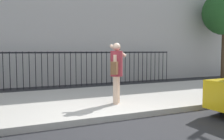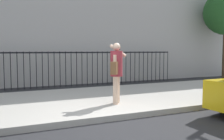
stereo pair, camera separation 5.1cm
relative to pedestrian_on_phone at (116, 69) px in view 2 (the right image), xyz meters
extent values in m
plane|color=#28282B|center=(-0.64, -1.11, -1.14)|extent=(60.00, 60.00, 0.00)
cube|color=#B2ADA3|center=(-0.64, 1.09, -1.06)|extent=(28.00, 4.40, 0.15)
cube|color=black|center=(-0.64, 4.79, 0.41)|extent=(12.00, 0.04, 0.06)
cylinder|color=black|center=(-2.81, 4.79, -0.34)|extent=(0.03, 0.03, 1.60)
cylinder|color=black|center=(-2.55, 4.79, -0.34)|extent=(0.03, 0.03, 1.60)
cylinder|color=black|center=(-2.30, 4.79, -0.34)|extent=(0.03, 0.03, 1.60)
cylinder|color=black|center=(-2.04, 4.79, -0.34)|extent=(0.03, 0.03, 1.60)
cylinder|color=black|center=(-1.79, 4.79, -0.34)|extent=(0.03, 0.03, 1.60)
cylinder|color=black|center=(-1.53, 4.79, -0.34)|extent=(0.03, 0.03, 1.60)
cylinder|color=black|center=(-1.28, 4.79, -0.34)|extent=(0.03, 0.03, 1.60)
cylinder|color=black|center=(-1.02, 4.79, -0.34)|extent=(0.03, 0.03, 1.60)
cylinder|color=black|center=(-0.77, 4.79, -0.34)|extent=(0.03, 0.03, 1.60)
cylinder|color=black|center=(-0.51, 4.79, -0.34)|extent=(0.03, 0.03, 1.60)
cylinder|color=black|center=(-0.25, 4.79, -0.34)|extent=(0.03, 0.03, 1.60)
cylinder|color=black|center=(0.00, 4.79, -0.34)|extent=(0.03, 0.03, 1.60)
cylinder|color=black|center=(0.26, 4.79, -0.34)|extent=(0.03, 0.03, 1.60)
cylinder|color=black|center=(0.51, 4.79, -0.34)|extent=(0.03, 0.03, 1.60)
cylinder|color=black|center=(0.77, 4.79, -0.34)|extent=(0.03, 0.03, 1.60)
cylinder|color=black|center=(1.02, 4.79, -0.34)|extent=(0.03, 0.03, 1.60)
cylinder|color=black|center=(1.28, 4.79, -0.34)|extent=(0.03, 0.03, 1.60)
cylinder|color=black|center=(1.53, 4.79, -0.34)|extent=(0.03, 0.03, 1.60)
cylinder|color=black|center=(1.79, 4.79, -0.34)|extent=(0.03, 0.03, 1.60)
cylinder|color=black|center=(2.04, 4.79, -0.34)|extent=(0.03, 0.03, 1.60)
cylinder|color=black|center=(2.30, 4.79, -0.34)|extent=(0.03, 0.03, 1.60)
cylinder|color=black|center=(2.55, 4.79, -0.34)|extent=(0.03, 0.03, 1.60)
cylinder|color=black|center=(2.81, 4.79, -0.34)|extent=(0.03, 0.03, 1.60)
cylinder|color=black|center=(3.06, 4.79, -0.34)|extent=(0.03, 0.03, 1.60)
cylinder|color=black|center=(3.32, 4.79, -0.34)|extent=(0.03, 0.03, 1.60)
cylinder|color=black|center=(3.58, 4.79, -0.34)|extent=(0.03, 0.03, 1.60)
cylinder|color=black|center=(3.83, 4.79, -0.34)|extent=(0.03, 0.03, 1.60)
cylinder|color=black|center=(4.09, 4.79, -0.34)|extent=(0.03, 0.03, 1.60)
cylinder|color=black|center=(4.34, 4.79, -0.34)|extent=(0.03, 0.03, 1.60)
cylinder|color=black|center=(4.60, 4.79, -0.34)|extent=(0.03, 0.03, 1.60)
cylinder|color=black|center=(4.85, 4.79, -0.34)|extent=(0.03, 0.03, 1.60)
cylinder|color=black|center=(5.11, 4.79, -0.34)|extent=(0.03, 0.03, 1.60)
cylinder|color=black|center=(5.36, 4.79, -0.34)|extent=(0.03, 0.03, 1.60)
cylinder|color=beige|center=(0.08, 0.10, -0.60)|extent=(0.15, 0.15, 0.78)
cylinder|color=beige|center=(-0.05, -0.06, -0.60)|extent=(0.15, 0.15, 0.78)
cylinder|color=#992D38|center=(0.02, 0.02, 0.14)|extent=(0.48, 0.48, 0.71)
sphere|color=beige|center=(0.02, 0.02, 0.60)|extent=(0.22, 0.22, 0.22)
cylinder|color=beige|center=(0.14, 0.18, 0.50)|extent=(0.44, 0.37, 0.38)
cylinder|color=beige|center=(-0.11, -0.14, 0.12)|extent=(0.09, 0.09, 0.54)
cube|color=black|center=(0.16, 0.10, 0.58)|extent=(0.05, 0.06, 0.15)
cube|color=brown|center=(-0.14, -0.18, 0.03)|extent=(0.30, 0.32, 0.34)
camera|label=1|loc=(-2.99, -6.19, 0.50)|focal=39.76mm
camera|label=2|loc=(-2.94, -6.21, 0.50)|focal=39.76mm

